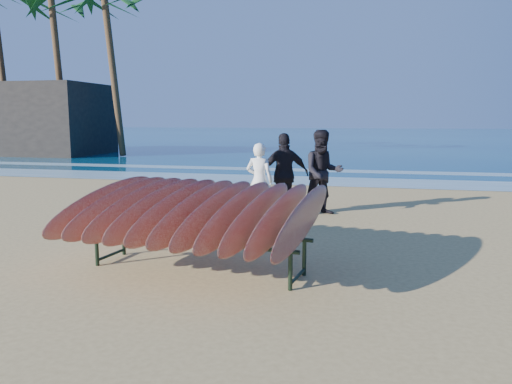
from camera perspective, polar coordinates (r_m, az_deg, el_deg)
ground at (r=7.60m, az=-1.38°, el=-7.97°), size 120.00×120.00×0.00m
ocean at (r=62.12m, az=11.50°, el=6.31°), size 160.00×160.00×0.00m
foam_near at (r=17.29m, az=6.94°, el=1.28°), size 160.00×160.00×0.00m
foam_far at (r=20.75m, az=8.00°, el=2.45°), size 160.00×160.00×0.00m
surfboard_rack at (r=7.04m, az=-6.82°, el=-2.26°), size 3.50×3.07×1.33m
person_white at (r=10.70m, az=0.39°, el=1.29°), size 0.64×0.46×1.63m
person_dark_a at (r=11.22m, az=7.65°, el=2.23°), size 1.10×0.97×1.89m
person_dark_b at (r=11.07m, az=3.29°, el=2.03°), size 1.16×0.77×1.82m
building at (r=33.31m, az=-24.85°, el=7.54°), size 9.30×5.17×4.14m
palm_left at (r=31.21m, az=-21.93°, el=18.60°), size 5.20×5.20×8.86m
palm_mid at (r=29.22m, az=-16.27°, el=19.74°), size 5.20×5.20×8.90m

